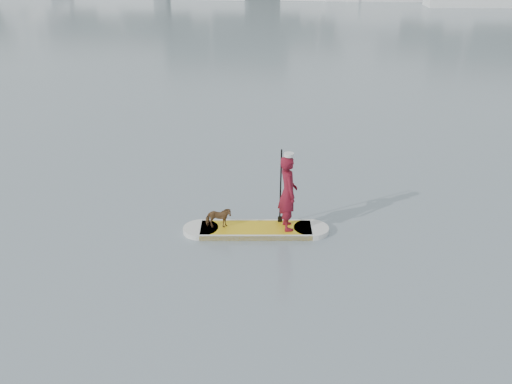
# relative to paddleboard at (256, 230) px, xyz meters

# --- Properties ---
(ground) EXTENTS (140.00, 140.00, 0.00)m
(ground) POSITION_rel_paddleboard_xyz_m (-3.61, 1.04, -0.06)
(ground) COLOR slate
(ground) RESTS_ON ground
(paddleboard) EXTENTS (3.26, 1.25, 0.12)m
(paddleboard) POSITION_rel_paddleboard_xyz_m (0.00, 0.00, 0.00)
(paddleboard) COLOR gold
(paddleboard) RESTS_ON ground
(paddler) EXTENTS (0.60, 0.73, 1.72)m
(paddler) POSITION_rel_paddleboard_xyz_m (0.69, 0.13, 0.92)
(paddler) COLOR maroon
(paddler) RESTS_ON paddleboard
(white_cap) EXTENTS (0.22, 0.22, 0.07)m
(white_cap) POSITION_rel_paddleboard_xyz_m (0.69, 0.13, 1.81)
(white_cap) COLOR silver
(white_cap) RESTS_ON paddler
(dog) EXTENTS (0.62, 0.38, 0.49)m
(dog) POSITION_rel_paddleboard_xyz_m (-0.83, -0.15, 0.30)
(dog) COLOR brown
(dog) RESTS_ON paddleboard
(paddle) EXTENTS (0.10, 0.30, 2.00)m
(paddle) POSITION_rel_paddleboard_xyz_m (0.49, 0.37, 0.74)
(paddle) COLOR black
(paddle) RESTS_ON ground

